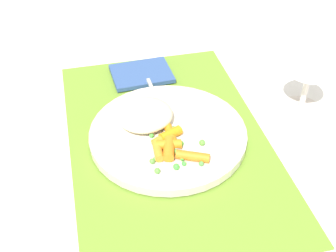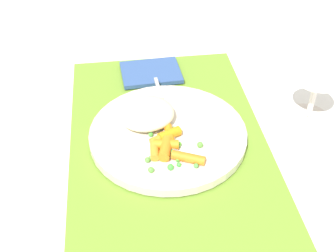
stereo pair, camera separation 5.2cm
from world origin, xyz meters
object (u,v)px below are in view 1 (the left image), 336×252
plate (168,134)px  carrot_portion (172,144)px  rice_mound (144,114)px  wine_glass (314,56)px  napkin (142,74)px  fork (163,119)px

plate → carrot_portion: size_ratio=2.74×
rice_mound → wine_glass: bearing=89.4°
plate → napkin: 0.19m
plate → wine_glass: wine_glass is taller
fork → wine_glass: wine_glass is taller
plate → napkin: bearing=-177.5°
carrot_portion → fork: size_ratio=0.47×
plate → napkin: plate is taller
rice_mound → fork: bearing=81.6°
wine_glass → napkin: size_ratio=1.35×
plate → fork: 0.03m
carrot_portion → wine_glass: 0.28m
rice_mound → fork: (0.00, 0.03, -0.01)m
plate → carrot_portion: 0.04m
rice_mound → wine_glass: size_ratio=0.61×
rice_mound → fork: 0.03m
rice_mound → plate: bearing=45.3°
wine_glass → napkin: 0.32m
fork → plate: bearing=2.8°
rice_mound → carrot_portion: 0.08m
plate → napkin: (-0.19, -0.01, -0.00)m
carrot_portion → wine_glass: size_ratio=0.61×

